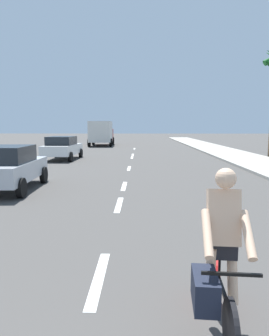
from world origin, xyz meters
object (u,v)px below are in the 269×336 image
(cyclist, at_px, (219,261))
(parked_car_white, at_px, (62,147))
(parked_car_silver, at_px, (9,167))
(delivery_truck, at_px, (101,133))

(cyclist, distance_m, parked_car_white, 19.29)
(cyclist, bearing_deg, parked_car_silver, -50.25)
(parked_car_white, bearing_deg, delivery_truck, 89.14)
(parked_car_white, xyz_separation_m, delivery_truck, (0.75, 15.59, 0.66))
(parked_car_silver, xyz_separation_m, parked_car_white, (-0.64, 10.43, 0.00))
(parked_car_silver, bearing_deg, parked_car_white, 91.16)
(delivery_truck, bearing_deg, parked_car_silver, -91.71)
(cyclist, height_order, delivery_truck, delivery_truck)
(cyclist, distance_m, delivery_truck, 34.31)
(cyclist, xyz_separation_m, parked_car_white, (-6.14, 18.29, 0.01))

